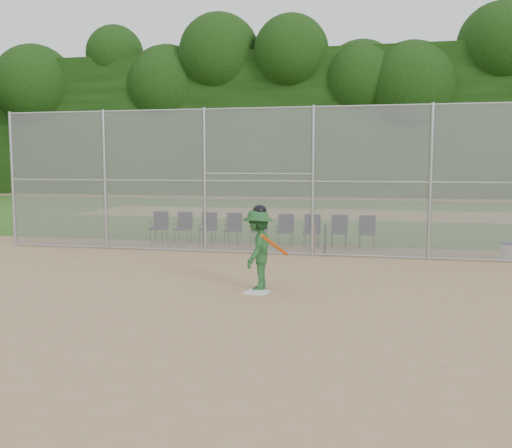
% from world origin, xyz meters
% --- Properties ---
extents(ground, '(100.00, 100.00, 0.00)m').
position_xyz_m(ground, '(0.00, 0.00, 0.00)').
color(ground, tan).
rests_on(ground, ground).
extents(grass_strip, '(100.00, 100.00, 0.00)m').
position_xyz_m(grass_strip, '(0.00, 18.00, 0.01)').
color(grass_strip, '#30601C').
rests_on(grass_strip, ground).
extents(dirt_patch_far, '(24.00, 24.00, 0.00)m').
position_xyz_m(dirt_patch_far, '(0.00, 18.00, 0.01)').
color(dirt_patch_far, tan).
rests_on(dirt_patch_far, ground).
extents(backstop_fence, '(16.09, 0.09, 4.00)m').
position_xyz_m(backstop_fence, '(0.00, 5.00, 2.07)').
color(backstop_fence, gray).
rests_on(backstop_fence, ground).
extents(treeline, '(81.00, 60.00, 11.00)m').
position_xyz_m(treeline, '(0.00, 20.00, 5.50)').
color(treeline, black).
rests_on(treeline, ground).
extents(home_plate, '(0.51, 0.51, 0.02)m').
position_xyz_m(home_plate, '(0.47, 0.39, 0.01)').
color(home_plate, silver).
rests_on(home_plate, ground).
extents(batter_at_plate, '(0.94, 1.29, 1.68)m').
position_xyz_m(batter_at_plate, '(0.44, 0.67, 0.81)').
color(batter_at_plate, '#215326').
rests_on(batter_at_plate, ground).
extents(water_cooler, '(0.34, 0.34, 0.43)m').
position_xyz_m(water_cooler, '(6.00, 5.62, 0.22)').
color(water_cooler, white).
rests_on(water_cooler, ground).
extents(spare_bats, '(0.36, 0.25, 0.85)m').
position_xyz_m(spare_bats, '(1.17, 5.26, 0.42)').
color(spare_bats, '#D84C14').
rests_on(spare_bats, ground).
extents(chair_0, '(0.54, 0.52, 0.96)m').
position_xyz_m(chair_0, '(-4.05, 6.65, 0.48)').
color(chair_0, '#10143C').
rests_on(chair_0, ground).
extents(chair_1, '(0.54, 0.52, 0.96)m').
position_xyz_m(chair_1, '(-3.24, 6.65, 0.48)').
color(chair_1, '#10143C').
rests_on(chair_1, ground).
extents(chair_2, '(0.54, 0.52, 0.96)m').
position_xyz_m(chair_2, '(-2.44, 6.65, 0.48)').
color(chair_2, '#10143C').
rests_on(chair_2, ground).
extents(chair_3, '(0.54, 0.52, 0.96)m').
position_xyz_m(chair_3, '(-1.63, 6.65, 0.48)').
color(chair_3, '#10143C').
rests_on(chair_3, ground).
extents(chair_4, '(0.54, 0.52, 0.96)m').
position_xyz_m(chair_4, '(-0.82, 6.65, 0.48)').
color(chair_4, '#10143C').
rests_on(chair_4, ground).
extents(chair_5, '(0.54, 0.52, 0.96)m').
position_xyz_m(chair_5, '(-0.02, 6.65, 0.48)').
color(chair_5, '#10143C').
rests_on(chair_5, ground).
extents(chair_6, '(0.54, 0.52, 0.96)m').
position_xyz_m(chair_6, '(0.79, 6.65, 0.48)').
color(chair_6, '#10143C').
rests_on(chair_6, ground).
extents(chair_7, '(0.54, 0.52, 0.96)m').
position_xyz_m(chair_7, '(1.60, 6.65, 0.48)').
color(chair_7, '#10143C').
rests_on(chair_7, ground).
extents(chair_8, '(0.54, 0.52, 0.96)m').
position_xyz_m(chair_8, '(2.40, 6.65, 0.48)').
color(chair_8, '#10143C').
rests_on(chair_8, ground).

